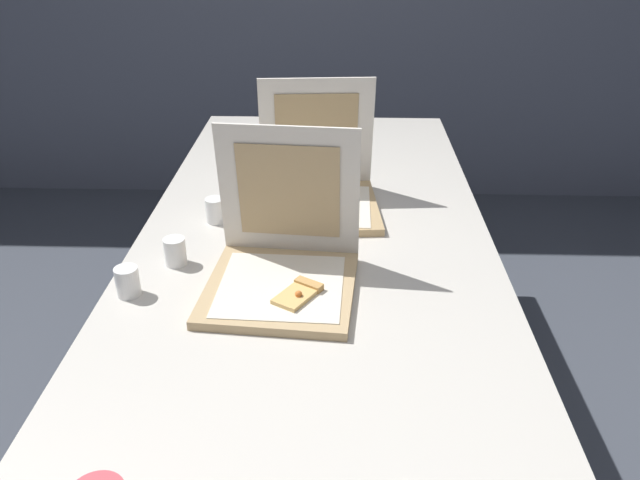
{
  "coord_description": "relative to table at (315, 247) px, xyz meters",
  "views": [
    {
      "loc": [
        0.07,
        -0.98,
        1.56
      ],
      "look_at": [
        0.02,
        0.42,
        0.81
      ],
      "focal_mm": 35.76,
      "sensor_mm": 36.0,
      "label": 1
    }
  ],
  "objects": [
    {
      "name": "cup_white_far",
      "position": [
        -0.2,
        0.37,
        0.08
      ],
      "size": [
        0.05,
        0.05,
        0.07
      ],
      "primitive_type": "cylinder",
      "color": "white",
      "rests_on": "table"
    },
    {
      "name": "cup_white_mid",
      "position": [
        -0.28,
        0.06,
        0.08
      ],
      "size": [
        0.05,
        0.05,
        0.07
      ],
      "primitive_type": "cylinder",
      "color": "white",
      "rests_on": "table"
    },
    {
      "name": "pizza_box_middle",
      "position": [
        0.0,
        0.17,
        0.1
      ],
      "size": [
        0.37,
        0.37,
        0.36
      ],
      "rotation": [
        0.0,
        0.0,
        0.08
      ],
      "color": "tan",
      "rests_on": "table"
    },
    {
      "name": "cup_white_near_left",
      "position": [
        -0.42,
        -0.33,
        0.08
      ],
      "size": [
        0.05,
        0.05,
        0.07
      ],
      "primitive_type": "cylinder",
      "color": "white",
      "rests_on": "table"
    },
    {
      "name": "table",
      "position": [
        0.0,
        0.0,
        0.0
      ],
      "size": [
        0.96,
        2.09,
        0.75
      ],
      "color": "beige",
      "rests_on": "ground"
    },
    {
      "name": "cup_white_near_center",
      "position": [
        -0.34,
        -0.18,
        0.08
      ],
      "size": [
        0.05,
        0.05,
        0.07
      ],
      "primitive_type": "cylinder",
      "color": "white",
      "rests_on": "table"
    },
    {
      "name": "pizza_box_front",
      "position": [
        -0.06,
        -0.28,
        0.1
      ],
      "size": [
        0.37,
        0.37,
        0.36
      ],
      "rotation": [
        0.0,
        0.0,
        -0.08
      ],
      "color": "tan",
      "rests_on": "table"
    }
  ]
}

